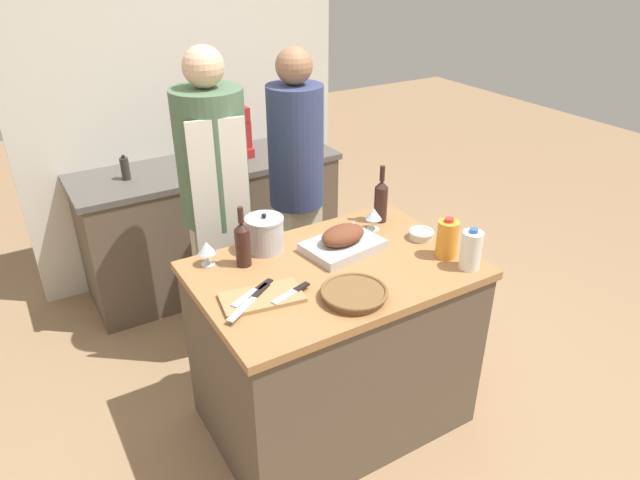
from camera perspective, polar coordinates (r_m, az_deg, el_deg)
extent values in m
plane|color=#9E7A56|center=(3.18, 1.25, -17.00)|extent=(12.00, 12.00, 0.00)
cube|color=brown|center=(2.88, 1.34, -10.86)|extent=(1.22, 0.83, 0.87)
cube|color=#A37042|center=(2.62, 1.45, -3.07)|extent=(1.26, 0.86, 0.04)
cube|color=brown|center=(4.12, -10.64, 1.36)|extent=(1.73, 0.58, 0.86)
cube|color=#56514C|center=(3.94, -11.22, 7.20)|extent=(1.79, 0.60, 0.04)
cube|color=silver|center=(4.14, -13.52, 13.76)|extent=(2.29, 0.10, 2.55)
cube|color=#BCBCC1|center=(2.74, 2.28, -0.60)|extent=(0.39, 0.30, 0.04)
ellipsoid|color=brown|center=(2.71, 2.31, 0.50)|extent=(0.25, 0.18, 0.09)
cylinder|color=brown|center=(2.39, 3.43, -5.47)|extent=(0.26, 0.26, 0.03)
torus|color=brown|center=(2.38, 3.44, -5.13)|extent=(0.28, 0.28, 0.02)
cube|color=#AD7F51|center=(2.39, -5.83, -5.74)|extent=(0.36, 0.23, 0.02)
cylinder|color=#B7B7BC|center=(2.73, -5.53, 0.50)|extent=(0.18, 0.18, 0.16)
cylinder|color=#B7B7BC|center=(2.69, -5.61, 2.09)|extent=(0.19, 0.19, 0.01)
sphere|color=black|center=(2.68, -5.63, 2.44)|extent=(0.02, 0.02, 0.02)
cylinder|color=beige|center=(2.89, 10.07, 0.48)|extent=(0.12, 0.12, 0.04)
torus|color=beige|center=(2.88, 10.10, 0.81)|extent=(0.13, 0.13, 0.02)
cylinder|color=orange|center=(2.72, 12.59, 0.09)|extent=(0.10, 0.10, 0.18)
cylinder|color=red|center=(2.67, 12.81, 1.96)|extent=(0.04, 0.04, 0.02)
cylinder|color=white|center=(2.65, 14.86, -1.00)|extent=(0.09, 0.09, 0.18)
cylinder|color=#3360B2|center=(2.60, 15.13, 0.91)|extent=(0.04, 0.04, 0.02)
cylinder|color=#381E19|center=(2.60, -7.71, -0.74)|extent=(0.07, 0.07, 0.18)
cone|color=#381E19|center=(2.55, -7.86, 1.38)|extent=(0.07, 0.07, 0.03)
cylinder|color=#381E19|center=(2.53, -7.94, 2.50)|extent=(0.03, 0.03, 0.08)
cylinder|color=#381E19|center=(3.01, 6.09, 3.57)|extent=(0.07, 0.07, 0.19)
cone|color=#381E19|center=(2.96, 6.20, 5.58)|extent=(0.07, 0.07, 0.04)
cylinder|color=#381E19|center=(2.94, 6.26, 6.63)|extent=(0.03, 0.03, 0.08)
cylinder|color=silver|center=(2.95, 5.32, 1.11)|extent=(0.07, 0.07, 0.00)
cylinder|color=silver|center=(2.94, 5.35, 1.63)|extent=(0.01, 0.01, 0.06)
cone|color=silver|center=(2.91, 5.40, 2.63)|extent=(0.08, 0.08, 0.06)
cylinder|color=silver|center=(2.68, -11.12, -2.36)|extent=(0.07, 0.07, 0.00)
cylinder|color=silver|center=(2.66, -11.18, -1.81)|extent=(0.01, 0.01, 0.06)
cone|color=silver|center=(2.63, -11.29, -0.74)|extent=(0.08, 0.08, 0.06)
cube|color=#B7B7BC|center=(2.31, -7.82, -6.86)|extent=(0.17, 0.13, 0.01)
cube|color=black|center=(2.42, -5.95, -5.06)|extent=(0.11, 0.09, 0.01)
cube|color=#B7B7BC|center=(2.38, -7.46, -5.75)|extent=(0.15, 0.09, 0.01)
cube|color=black|center=(2.45, -5.63, -4.44)|extent=(0.10, 0.06, 0.01)
cube|color=#B7B7BC|center=(2.37, -3.58, -5.71)|extent=(0.13, 0.07, 0.01)
cube|color=black|center=(2.43, -1.87, -4.71)|extent=(0.08, 0.05, 0.01)
cube|color=#B22323|center=(4.01, -8.14, 8.62)|extent=(0.18, 0.14, 0.06)
cylinder|color=#B7B7BC|center=(3.98, -8.52, 9.72)|extent=(0.13, 0.13, 0.11)
cube|color=#B22323|center=(4.00, -7.42, 10.46)|extent=(0.05, 0.08, 0.19)
cube|color=#B22323|center=(3.93, -8.40, 12.24)|extent=(0.17, 0.08, 0.10)
cylinder|color=#332D28|center=(3.78, -18.90, 6.76)|extent=(0.05, 0.05, 0.14)
cylinder|color=black|center=(3.75, -19.09, 7.88)|extent=(0.02, 0.02, 0.02)
cylinder|color=#332D28|center=(4.03, -11.92, 8.86)|extent=(0.05, 0.05, 0.13)
cylinder|color=black|center=(4.01, -12.02, 9.84)|extent=(0.02, 0.02, 0.02)
cube|color=beige|center=(3.43, -9.60, -4.39)|extent=(0.33, 0.26, 0.86)
cylinder|color=#4C6B4C|center=(3.08, -10.77, 8.15)|extent=(0.37, 0.37, 0.72)
sphere|color=#DBAD89|center=(2.96, -11.60, 16.63)|extent=(0.21, 0.21, 0.21)
cube|color=silver|center=(2.99, -9.76, 3.39)|extent=(0.29, 0.07, 0.91)
cube|color=beige|center=(3.62, -2.20, -2.32)|extent=(0.29, 0.22, 0.84)
cylinder|color=navy|center=(3.29, -2.45, 9.29)|extent=(0.32, 0.32, 0.70)
sphere|color=#996B4C|center=(3.18, -2.62, 17.02)|extent=(0.20, 0.20, 0.20)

